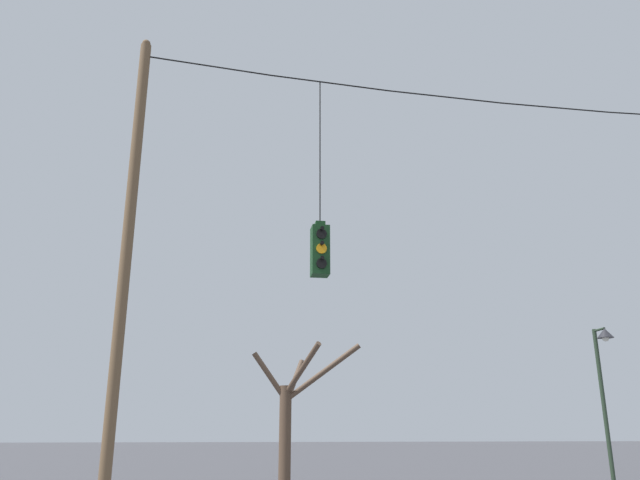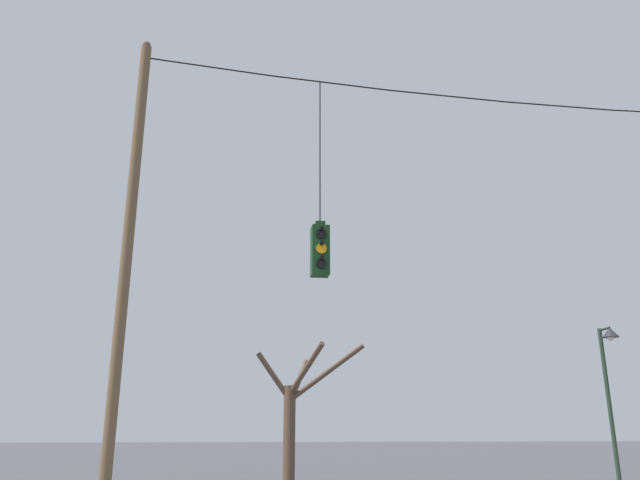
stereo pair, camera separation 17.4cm
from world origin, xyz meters
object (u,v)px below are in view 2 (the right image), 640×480
Objects in this scene: traffic_light_over_intersection at (320,249)px; utility_pole_left at (126,257)px; street_lamp at (610,367)px; bare_tree at (295,412)px.

utility_pole_left is at bearing 180.00° from traffic_light_over_intersection.
street_lamp is 1.07× the size of bare_tree.
street_lamp reaches higher than bare_tree.
traffic_light_over_intersection is at bearing -0.00° from utility_pole_left.
utility_pole_left reaches higher than traffic_light_over_intersection.
utility_pole_left reaches higher than street_lamp.
traffic_light_over_intersection is 10.76m from street_lamp.
traffic_light_over_intersection reaches higher than bare_tree.
traffic_light_over_intersection is at bearing -149.85° from street_lamp.
utility_pole_left is 2.06× the size of street_lamp.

